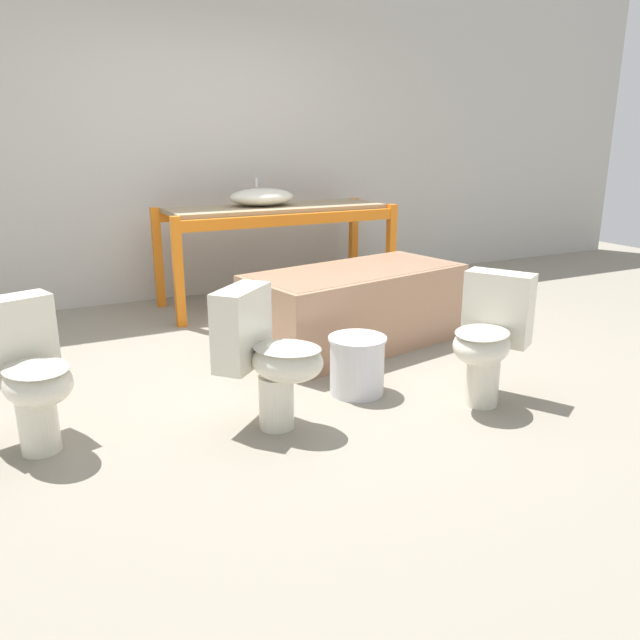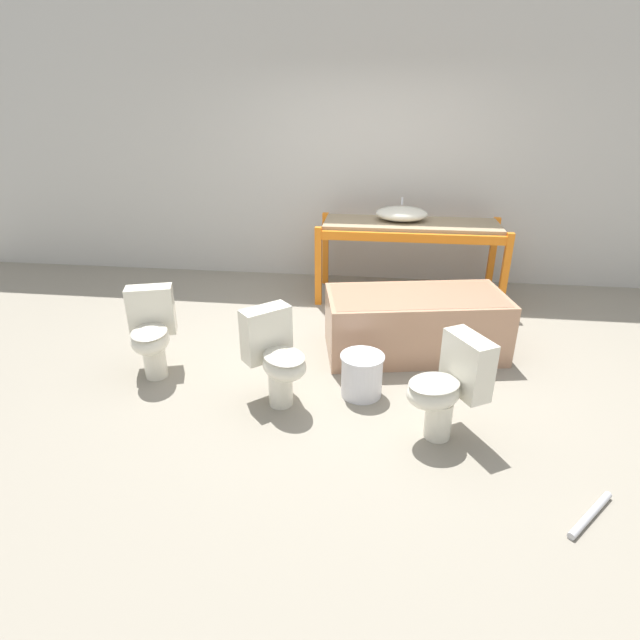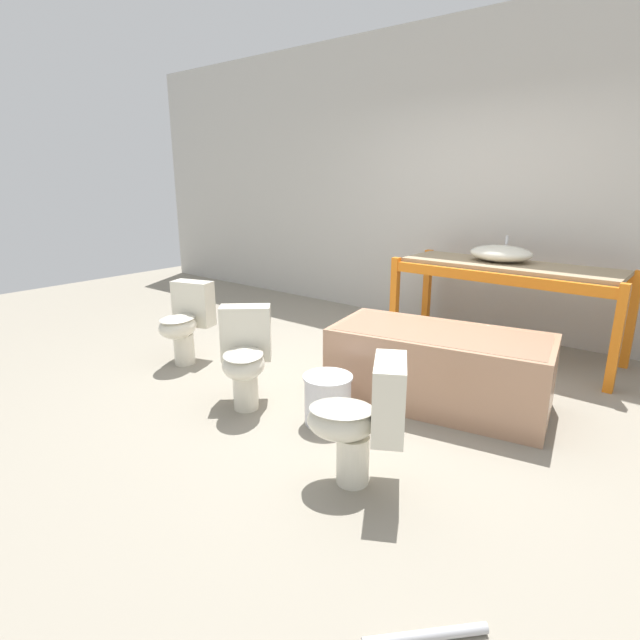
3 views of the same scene
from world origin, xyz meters
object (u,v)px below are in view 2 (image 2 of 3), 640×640
toilet_far (448,385)px  toilet_extra (276,355)px  toilet_near (151,330)px  bathtub_main (415,320)px  bucket_white (362,374)px  sink_basin (402,214)px

toilet_far → toilet_extra: same height
toilet_far → toilet_near: bearing=-133.6°
bathtub_main → bucket_white: bearing=-130.1°
bathtub_main → bucket_white: bathtub_main is taller
toilet_near → toilet_far: size_ratio=1.00×
sink_basin → bucket_white: size_ratio=1.66×
toilet_near → toilet_far: same height
bathtub_main → toilet_extra: (-1.06, -0.94, 0.08)m
toilet_far → toilet_extra: (-1.21, 0.27, 0.00)m
sink_basin → toilet_far: size_ratio=0.78×
toilet_near → toilet_far: (2.30, -0.55, 0.00)m
bathtub_main → bucket_white: size_ratio=4.85×
sink_basin → bucket_white: bearing=-98.0°
toilet_far → bucket_white: 0.76m
sink_basin → toilet_extra: size_ratio=0.78×
sink_basin → bucket_white: (-0.31, -2.20, -0.76)m
bathtub_main → bucket_white: 0.89m
bathtub_main → toilet_extra: 1.42m
toilet_extra → bucket_white: toilet_extra is taller
toilet_far → bucket_white: size_ratio=2.12×
toilet_near → bathtub_main: bearing=-0.7°
toilet_near → toilet_far: 2.36m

